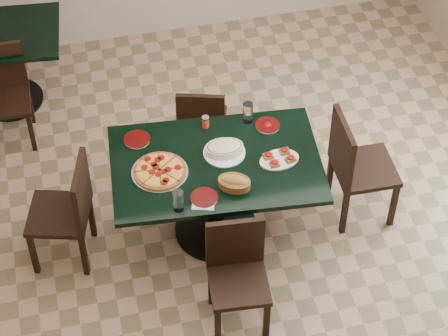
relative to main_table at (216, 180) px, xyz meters
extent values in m
plane|color=#8C6D50|center=(0.12, -0.16, -0.57)|extent=(5.50, 5.50, 0.00)
cube|color=black|center=(0.00, 0.00, 0.16)|extent=(1.58, 1.09, 0.04)
cylinder|color=black|center=(0.00, 0.00, -0.21)|extent=(0.13, 0.13, 0.71)
cylinder|color=black|center=(0.00, 0.00, -0.55)|extent=(0.64, 0.64, 0.03)
cylinder|color=black|center=(-1.45, 1.89, -0.21)|extent=(0.11, 0.11, 0.71)
cylinder|color=black|center=(-1.45, 1.89, -0.55)|extent=(0.57, 0.57, 0.03)
cube|color=black|center=(0.08, 0.83, -0.18)|extent=(0.47, 0.47, 0.04)
cube|color=black|center=(0.03, 0.66, 0.04)|extent=(0.37, 0.14, 0.40)
cube|color=black|center=(0.27, 0.93, -0.39)|extent=(0.05, 0.05, 0.36)
cube|color=black|center=(0.18, 0.63, -0.39)|extent=(0.05, 0.05, 0.36)
cube|color=black|center=(-0.03, 1.02, -0.39)|extent=(0.05, 0.05, 0.36)
cube|color=black|center=(-0.12, 0.72, -0.39)|extent=(0.05, 0.05, 0.36)
cube|color=black|center=(-0.03, -0.83, -0.16)|extent=(0.43, 0.43, 0.04)
cube|color=black|center=(-0.02, -0.65, 0.07)|extent=(0.40, 0.07, 0.42)
cube|color=black|center=(-0.22, -0.98, -0.38)|extent=(0.04, 0.04, 0.38)
cube|color=black|center=(-0.19, -0.65, -0.38)|extent=(0.04, 0.04, 0.38)
cube|color=black|center=(0.12, -1.01, -0.38)|extent=(0.04, 0.04, 0.38)
cube|color=black|center=(0.15, -0.68, -0.38)|extent=(0.04, 0.04, 0.38)
cube|color=black|center=(1.14, -0.05, -0.11)|extent=(0.46, 0.46, 0.04)
cube|color=black|center=(0.93, -0.04, 0.15)|extent=(0.05, 0.45, 0.48)
cube|color=black|center=(1.33, -0.25, -0.35)|extent=(0.04, 0.04, 0.44)
cube|color=black|center=(0.94, -0.24, -0.35)|extent=(0.04, 0.04, 0.44)
cube|color=black|center=(1.34, 0.14, -0.35)|extent=(0.04, 0.04, 0.44)
cube|color=black|center=(0.95, 0.15, -0.35)|extent=(0.04, 0.04, 0.44)
cube|color=black|center=(-1.15, 0.04, -0.13)|extent=(0.53, 0.53, 0.04)
cube|color=black|center=(-0.97, -0.01, 0.12)|extent=(0.15, 0.42, 0.46)
cube|color=black|center=(-1.28, 0.27, -0.36)|extent=(0.05, 0.05, 0.42)
cube|color=black|center=(-0.93, 0.17, -0.36)|extent=(0.05, 0.05, 0.42)
cube|color=black|center=(-1.38, -0.08, -0.36)|extent=(0.05, 0.05, 0.42)
cube|color=black|center=(-1.03, -0.18, -0.36)|extent=(0.05, 0.05, 0.42)
cube|color=black|center=(-1.46, 1.40, -0.15)|extent=(0.42, 0.42, 0.04)
cube|color=black|center=(-1.45, 1.58, 0.08)|extent=(0.41, 0.06, 0.44)
cube|color=black|center=(-1.29, 1.22, -0.37)|extent=(0.04, 0.04, 0.40)
cube|color=black|center=(-1.28, 1.56, -0.37)|extent=(0.04, 0.04, 0.40)
cylinder|color=silver|center=(-0.41, -0.01, 0.19)|extent=(0.40, 0.40, 0.01)
cylinder|color=brown|center=(-0.41, -0.01, 0.20)|extent=(0.37, 0.37, 0.02)
cylinder|color=orange|center=(-0.41, -0.01, 0.21)|extent=(0.33, 0.33, 0.01)
cylinder|color=silver|center=(0.08, 0.08, 0.19)|extent=(0.30, 0.30, 0.01)
ellipsoid|color=beige|center=(0.08, 0.08, 0.25)|extent=(0.25, 0.16, 0.04)
ellipsoid|color=#A36C2D|center=(0.07, -0.26, 0.24)|extent=(0.22, 0.17, 0.08)
cylinder|color=silver|center=(-0.16, -0.32, 0.19)|extent=(0.19, 0.19, 0.01)
cylinder|color=#380403|center=(-0.16, -0.32, 0.19)|extent=(0.19, 0.19, 0.00)
cylinder|color=silver|center=(0.46, 0.28, 0.19)|extent=(0.18, 0.18, 0.01)
cylinder|color=#380403|center=(0.46, 0.28, 0.19)|extent=(0.18, 0.18, 0.00)
ellipsoid|color=#900B07|center=(0.46, 0.28, 0.20)|extent=(0.06, 0.06, 0.03)
cylinder|color=silver|center=(-0.51, 0.35, 0.19)|extent=(0.19, 0.19, 0.01)
cylinder|color=#380403|center=(-0.51, 0.35, 0.19)|extent=(0.20, 0.20, 0.00)
cube|color=white|center=(-0.17, -0.35, 0.18)|extent=(0.19, 0.19, 0.00)
cube|color=silver|center=(-0.15, -0.35, 0.19)|extent=(0.05, 0.14, 0.00)
cylinder|color=white|center=(0.33, 0.37, 0.26)|extent=(0.08, 0.08, 0.17)
cylinder|color=white|center=(-0.35, -0.37, 0.26)|extent=(0.08, 0.08, 0.16)
cylinder|color=#B53213|center=(0.01, 0.38, 0.22)|extent=(0.05, 0.05, 0.08)
cylinder|color=silver|center=(0.01, 0.38, 0.27)|extent=(0.05, 0.05, 0.01)
camera|label=1|loc=(-0.94, -4.24, 4.62)|focal=70.00mm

